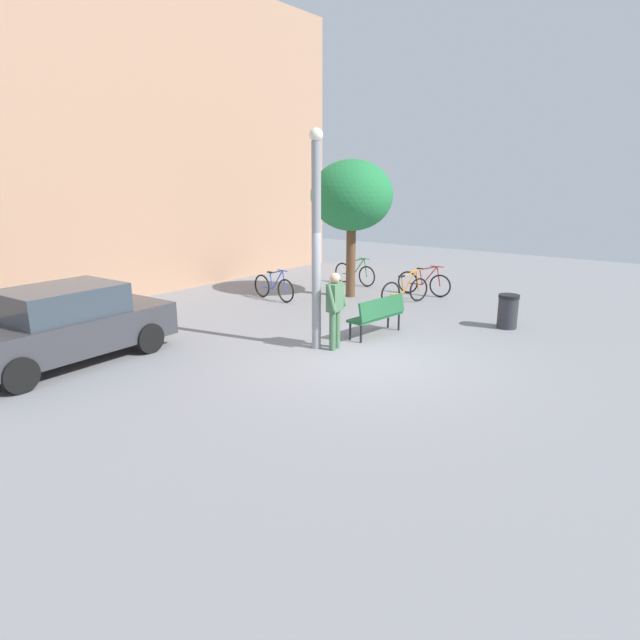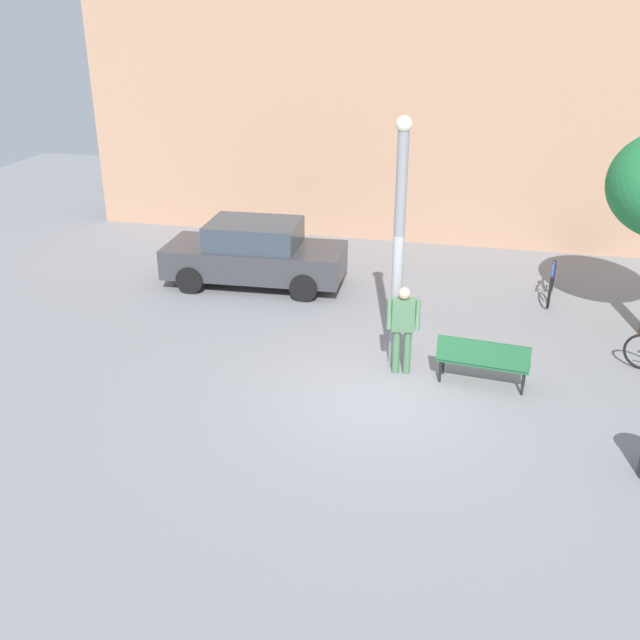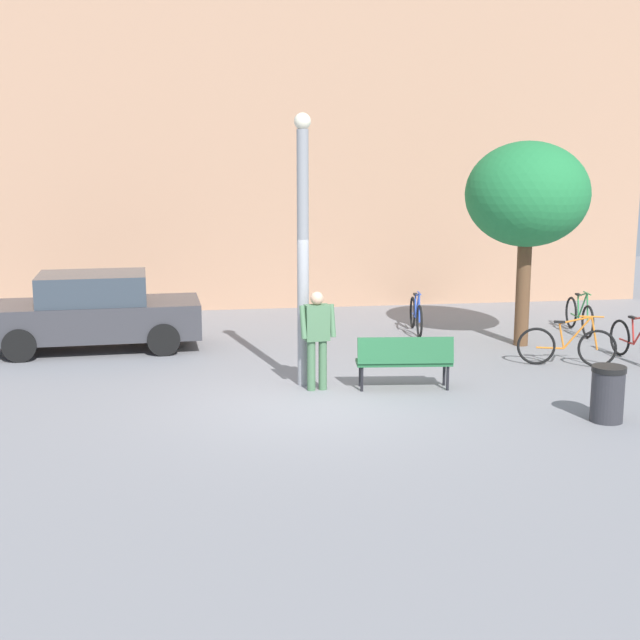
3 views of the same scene
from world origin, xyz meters
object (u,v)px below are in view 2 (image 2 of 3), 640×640
object	(u,v)px
lamppost	(399,240)
parked_car_charcoal	(255,254)
person_by_lamppost	(403,324)
park_bench	(483,359)
bicycle_blue	(552,283)

from	to	relation	value
lamppost	parked_car_charcoal	distance (m)	5.32
lamppost	person_by_lamppost	bearing A→B (deg)	-62.94
lamppost	person_by_lamppost	distance (m)	1.50
person_by_lamppost	park_bench	xyz separation A→B (m)	(1.45, -0.20, -0.42)
person_by_lamppost	bicycle_blue	size ratio (longest dim) A/B	0.93
bicycle_blue	park_bench	bearing A→B (deg)	-107.12
bicycle_blue	parked_car_charcoal	xyz separation A→B (m)	(-6.85, -0.67, 0.39)
lamppost	park_bench	distance (m)	2.54
person_by_lamppost	bicycle_blue	world-z (taller)	person_by_lamppost
park_bench	lamppost	bearing A→B (deg)	161.13
park_bench	parked_car_charcoal	distance (m)	6.70
bicycle_blue	person_by_lamppost	bearing A→B (deg)	-123.16
park_bench	parked_car_charcoal	bearing A→B (deg)	144.33
bicycle_blue	parked_car_charcoal	size ratio (longest dim) A/B	0.42
parked_car_charcoal	lamppost	bearing A→B (deg)	-41.33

